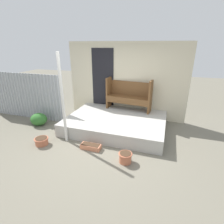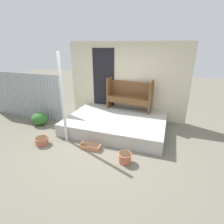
{
  "view_description": "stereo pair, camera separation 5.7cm",
  "coord_description": "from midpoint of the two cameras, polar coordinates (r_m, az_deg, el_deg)",
  "views": [
    {
      "loc": [
        1.57,
        -3.72,
        2.5
      ],
      "look_at": [
        0.24,
        0.38,
        0.83
      ],
      "focal_mm": 28.0,
      "sensor_mm": 36.0,
      "label": 1
    },
    {
      "loc": [
        1.62,
        -3.7,
        2.5
      ],
      "look_at": [
        0.24,
        0.38,
        0.83
      ],
      "focal_mm": 28.0,
      "sensor_mm": 36.0,
      "label": 2
    }
  ],
  "objects": [
    {
      "name": "ground_plane",
      "position": [
        4.75,
        -3.87,
        -10.6
      ],
      "size": [
        24.0,
        24.0,
        0.0
      ],
      "primitive_type": "plane",
      "color": "#706B5B"
    },
    {
      "name": "porch_slab",
      "position": [
        5.51,
        1.65,
        -3.6
      ],
      "size": [
        2.98,
        2.14,
        0.38
      ],
      "color": "#B2AFA8",
      "rests_on": "ground_plane"
    },
    {
      "name": "house_wall",
      "position": [
        6.18,
        4.49,
        10.01
      ],
      "size": [
        4.18,
        0.08,
        2.6
      ],
      "color": "beige",
      "rests_on": "ground_plane"
    },
    {
      "name": "fence_corrugated",
      "position": [
        6.95,
        -26.48,
        4.83
      ],
      "size": [
        3.11,
        0.05,
        1.6
      ],
      "color": "#9EA3A8",
      "rests_on": "ground_plane"
    },
    {
      "name": "support_post",
      "position": [
        4.64,
        -15.46,
        3.83
      ],
      "size": [
        0.08,
        0.08,
        2.35
      ],
      "color": "silver",
      "rests_on": "ground_plane"
    },
    {
      "name": "bench",
      "position": [
        5.97,
        6.01,
        5.81
      ],
      "size": [
        1.56,
        0.55,
        1.06
      ],
      "rotation": [
        0.0,
        0.0,
        -0.1
      ],
      "color": "brown",
      "rests_on": "porch_slab"
    },
    {
      "name": "flower_pot_left",
      "position": [
        5.07,
        -21.66,
        -8.6
      ],
      "size": [
        0.37,
        0.37,
        0.2
      ],
      "color": "#B76647",
      "rests_on": "ground_plane"
    },
    {
      "name": "flower_pot_middle",
      "position": [
        4.07,
        4.6,
        -14.51
      ],
      "size": [
        0.32,
        0.32,
        0.24
      ],
      "color": "#B76647",
      "rests_on": "ground_plane"
    },
    {
      "name": "planter_box_rect",
      "position": [
        4.58,
        -6.68,
        -11.1
      ],
      "size": [
        0.52,
        0.21,
        0.13
      ],
      "color": "tan",
      "rests_on": "ground_plane"
    },
    {
      "name": "shrub_by_fence",
      "position": [
        6.24,
        -22.34,
        -2.09
      ],
      "size": [
        0.54,
        0.49,
        0.4
      ],
      "color": "#2D6628",
      "rests_on": "ground_plane"
    }
  ]
}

